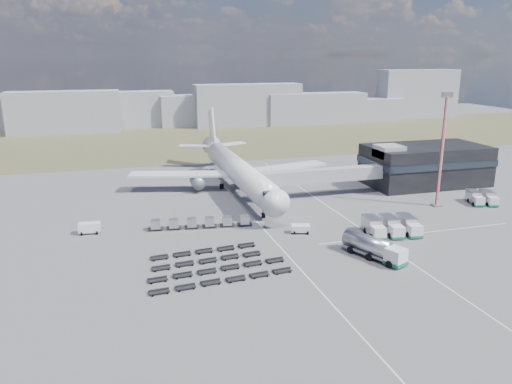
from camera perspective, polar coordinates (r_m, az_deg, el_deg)
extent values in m
plane|color=#565659|center=(94.22, 2.47, -4.59)|extent=(420.00, 420.00, 0.00)
cube|color=brown|center=(198.53, -7.79, 5.91)|extent=(420.00, 90.00, 0.01)
cube|color=silver|center=(98.13, 0.42, -3.75)|extent=(0.25, 110.00, 0.01)
cube|color=silver|center=(104.46, 9.93, -2.79)|extent=(0.25, 110.00, 0.01)
cube|color=silver|center=(98.27, 18.00, -4.51)|extent=(40.00, 0.25, 0.01)
cube|color=black|center=(135.03, 18.78, 2.95)|extent=(30.00, 16.00, 10.00)
cube|color=#262D38|center=(134.79, 18.82, 3.45)|extent=(30.40, 16.40, 1.60)
cube|color=#939399|center=(126.04, 14.96, 4.50)|extent=(6.00, 6.00, 3.00)
cube|color=#939399|center=(117.45, 7.67, 1.92)|extent=(29.80, 3.00, 3.00)
cube|color=#939399|center=(112.33, 1.51, 1.44)|extent=(4.00, 3.60, 3.40)
cylinder|color=slate|center=(113.88, 2.14, 0.30)|extent=(0.70, 0.70, 5.10)
cylinder|color=black|center=(114.44, 2.13, -0.72)|extent=(1.40, 0.90, 1.40)
cylinder|color=white|center=(120.38, -2.08, 2.48)|extent=(5.60, 48.00, 5.60)
cone|color=white|center=(95.72, 1.83, -0.92)|extent=(5.60, 5.00, 5.60)
cone|color=white|center=(146.99, -4.78, 5.11)|extent=(5.60, 8.00, 5.60)
cube|color=black|center=(97.33, 1.47, -0.15)|extent=(2.20, 2.00, 0.80)
cube|color=white|center=(123.06, -8.53, 2.03)|extent=(25.59, 11.38, 0.50)
cube|color=white|center=(128.97, 2.99, 2.79)|extent=(25.59, 11.38, 0.50)
cylinder|color=slate|center=(122.04, -6.74, 1.16)|extent=(3.00, 5.00, 3.00)
cylinder|color=slate|center=(126.42, 1.78, 1.76)|extent=(3.00, 5.00, 3.00)
cube|color=white|center=(147.89, -7.04, 5.27)|extent=(9.49, 5.63, 0.35)
cube|color=white|center=(150.01, -2.87, 5.51)|extent=(9.49, 5.63, 0.35)
cube|color=white|center=(149.00, -5.06, 7.47)|extent=(0.50, 9.06, 11.45)
cylinder|color=slate|center=(101.92, 0.86, -2.28)|extent=(0.50, 0.50, 2.50)
cylinder|color=slate|center=(124.41, -3.94, 0.96)|extent=(0.60, 0.60, 2.50)
cylinder|color=slate|center=(125.88, -1.10, 1.16)|extent=(0.60, 0.60, 2.50)
cylinder|color=black|center=(102.15, 0.85, -2.68)|extent=(0.50, 1.20, 1.20)
cube|color=#90939E|center=(228.79, -21.04, 8.51)|extent=(45.57, 12.00, 17.60)
cube|color=#90939E|center=(238.73, -13.28, 9.19)|extent=(31.81, 12.00, 16.25)
cube|color=#90939E|center=(237.86, -7.89, 9.20)|extent=(24.67, 12.00, 14.28)
cube|color=#90939E|center=(236.72, -0.95, 9.91)|extent=(49.83, 12.00, 19.27)
cube|color=#90939E|center=(246.89, 6.78, 9.48)|extent=(49.29, 12.00, 14.54)
cube|color=#90939E|center=(261.49, 12.00, 9.19)|extent=(42.35, 12.00, 10.94)
cube|color=#90939E|center=(281.61, 17.95, 10.63)|extent=(42.49, 12.00, 24.88)
cube|color=white|center=(81.87, 15.69, -7.10)|extent=(3.60, 3.60, 2.62)
cube|color=#126A4A|center=(82.26, 15.64, -7.76)|extent=(3.75, 3.75, 0.57)
cylinder|color=#B0B0B5|center=(84.67, 12.61, -5.75)|extent=(6.04, 8.98, 2.85)
cube|color=slate|center=(85.15, 12.56, -6.58)|extent=(5.93, 8.93, 0.40)
cylinder|color=black|center=(84.32, 13.47, -7.07)|extent=(3.22, 2.34, 1.25)
cube|color=white|center=(93.81, 5.11, -4.23)|extent=(3.94, 2.95, 1.55)
cube|color=white|center=(98.04, -18.49, -3.94)|extent=(4.04, 2.12, 2.11)
cube|color=white|center=(130.44, 0.51, 1.82)|extent=(4.20, 6.36, 2.76)
cube|color=#126A4A|center=(130.71, 0.51, 1.34)|extent=(4.33, 6.49, 0.44)
cube|color=white|center=(92.59, 13.81, -4.54)|extent=(2.63, 2.54, 2.24)
cube|color=#126A4A|center=(92.88, 13.77, -5.04)|extent=(2.74, 2.66, 0.46)
cube|color=#B0B0B5|center=(95.57, 13.04, -3.60)|extent=(3.07, 4.97, 2.64)
cube|color=white|center=(93.91, 15.77, -4.39)|extent=(2.63, 2.54, 2.24)
cube|color=#126A4A|center=(94.20, 15.73, -4.89)|extent=(2.74, 2.66, 0.46)
cube|color=#B0B0B5|center=(96.85, 14.95, -3.47)|extent=(3.07, 4.97, 2.64)
cube|color=white|center=(95.34, 17.68, -4.25)|extent=(2.63, 2.54, 2.24)
cube|color=#126A4A|center=(95.62, 17.63, -4.74)|extent=(2.74, 2.66, 0.46)
cube|color=#B0B0B5|center=(98.24, 16.81, -3.35)|extent=(3.07, 4.97, 2.64)
cube|color=white|center=(119.88, 24.10, -0.98)|extent=(2.57, 2.51, 1.97)
cube|color=#126A4A|center=(120.08, 24.06, -1.33)|extent=(2.68, 2.62, 0.40)
cube|color=#B0B0B5|center=(122.58, 23.58, -0.41)|extent=(3.31, 4.59, 2.33)
cube|color=white|center=(121.09, 25.44, -0.98)|extent=(2.57, 2.51, 1.97)
cube|color=#126A4A|center=(121.29, 25.39, -1.32)|extent=(2.68, 2.62, 0.40)
cube|color=#B0B0B5|center=(123.76, 24.89, -0.41)|extent=(3.31, 4.59, 2.33)
cube|color=black|center=(96.92, -11.40, -4.11)|extent=(2.97, 2.05, 0.19)
cube|color=#B0B0B5|center=(96.62, -11.42, -3.61)|extent=(1.91, 1.91, 1.60)
cube|color=black|center=(96.80, -9.37, -4.04)|extent=(2.97, 2.05, 0.19)
cube|color=#B0B0B5|center=(96.51, -9.40, -3.53)|extent=(1.91, 1.91, 1.60)
cube|color=black|center=(96.81, -7.35, -3.95)|extent=(2.97, 2.05, 0.19)
cube|color=#B0B0B5|center=(96.52, -7.37, -3.44)|extent=(1.91, 1.91, 1.60)
cube|color=black|center=(96.93, -5.33, -3.86)|extent=(2.97, 2.05, 0.19)
cube|color=#B0B0B5|center=(96.64, -5.34, -3.36)|extent=(1.91, 1.91, 1.60)
cube|color=black|center=(97.18, -3.32, -3.77)|extent=(2.97, 2.05, 0.19)
cube|color=#B0B0B5|center=(96.89, -3.33, -3.26)|extent=(1.91, 1.91, 1.60)
cube|color=black|center=(97.54, -1.32, -3.67)|extent=(2.97, 2.05, 0.19)
cube|color=#B0B0B5|center=(97.25, -1.32, -3.17)|extent=(1.91, 1.91, 1.60)
cube|color=black|center=(74.39, -3.77, -9.98)|extent=(22.74, 3.63, 0.68)
cube|color=black|center=(77.84, -4.69, -8.80)|extent=(22.74, 3.63, 0.68)
cube|color=black|center=(81.33, -5.53, -7.72)|extent=(18.97, 3.26, 0.68)
cube|color=black|center=(84.87, -6.30, -6.74)|extent=(18.97, 3.26, 0.68)
cylinder|color=red|center=(114.50, 20.45, 4.24)|extent=(0.67, 0.67, 23.90)
cube|color=slate|center=(112.99, 21.03, 10.33)|extent=(2.36, 1.09, 1.15)
cube|color=#565659|center=(117.16, 19.91, -1.42)|extent=(1.91, 1.91, 0.29)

